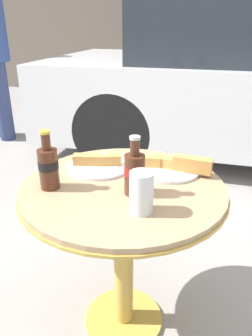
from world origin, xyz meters
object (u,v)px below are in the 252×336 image
Objects in this scene: bistro_table at (123,217)px; cola_bottle_right at (48,166)px; cola_bottle_left at (135,172)px; drinking_glass at (141,194)px; lunch_plate_near at (98,164)px; lunch_plate_far at (171,166)px.

cola_bottle_right is at bearing -159.70° from bistro_table.
cola_bottle_left is at bearing -44.33° from bistro_table.
lunch_plate_near is (-0.24, 0.28, -0.05)m from drinking_glass.
drinking_glass is 0.38m from lunch_plate_near.
bistro_table is 0.27m from lunch_plate_far.
bistro_table is at bearing 122.38° from drinking_glass.
lunch_plate_near is 0.29m from lunch_plate_far.
cola_bottle_left reaches higher than lunch_plate_near.
cola_bottle_left reaches higher than bistro_table.
cola_bottle_left is 0.30m from cola_bottle_right.
cola_bottle_right is 0.25m from lunch_plate_near.
bistro_table is 2.95× the size of lunch_plate_near.
lunch_plate_near is at bearing 130.62° from drinking_glass.
cola_bottle_right is at bearing -116.62° from lunch_plate_near.
lunch_plate_far reaches higher than lunch_plate_near.
drinking_glass is at bearing -57.62° from bistro_table.
drinking_glass is at bearing -11.71° from cola_bottle_right.
drinking_glass is at bearing -49.38° from lunch_plate_near.
bistro_table is 3.66× the size of cola_bottle_left.
cola_bottle_left is (0.05, -0.05, 0.22)m from bistro_table.
bistro_table is 0.35m from cola_bottle_right.
cola_bottle_left is at bearing -114.02° from lunch_plate_far.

